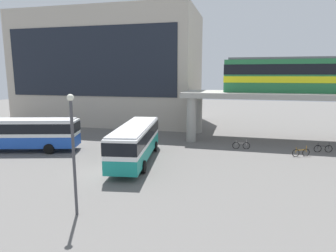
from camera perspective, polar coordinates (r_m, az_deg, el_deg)
The scene contains 11 objects.
ground_plane at distance 32.95m, azimuth -4.07°, elevation -3.41°, with size 120.00×120.00×0.00m, color #605E5B.
station_building at distance 49.21m, azimuth -11.04°, elevation 10.75°, with size 27.65×13.62×16.89m.
elevated_platform at distance 36.29m, azimuth 25.18°, elevation 4.56°, with size 27.36×6.83×5.58m.
train at distance 36.46m, azimuth 27.53°, elevation 8.76°, with size 20.81×2.96×3.84m.
bus_main at distance 26.07m, azimuth -6.25°, elevation -2.54°, with size 4.08×11.29×3.22m.
bus_secondary at distance 32.83m, azimuth -26.38°, elevation -0.94°, with size 11.32×5.34×3.22m.
bicycle_orange at distance 30.46m, azimuth 24.20°, elevation -4.69°, with size 1.67×0.77×1.04m.
bicycle_silver at distance 31.46m, azimuth 13.89°, elevation -3.65°, with size 1.78×0.32×1.04m.
bicycle_black at distance 33.03m, azimuth 27.68°, elevation -3.87°, with size 1.77×0.39×1.04m.
pedestrian_walking_across at distance 33.83m, azimuth -2.63°, elevation -1.70°, with size 0.45×0.35×1.65m.
lamp_post at distance 16.42m, azimuth -17.78°, elevation -3.64°, with size 0.36×0.36×6.60m.
Camera 1 is at (9.91, -20.50, 7.60)m, focal length 31.69 mm.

